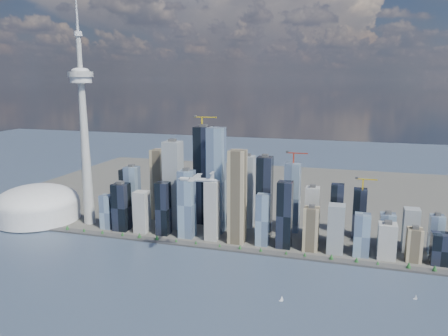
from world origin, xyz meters
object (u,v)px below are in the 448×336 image
(needle_tower, at_px, (84,127))
(sailboat_east, at_px, (416,298))
(dome_stadium, at_px, (37,205))
(airplane, at_px, (197,179))
(sailboat_west, at_px, (281,299))

(needle_tower, height_order, sailboat_east, needle_tower)
(dome_stadium, distance_m, airplane, 508.88)
(dome_stadium, height_order, sailboat_west, dome_stadium)
(dome_stadium, height_order, airplane, airplane)
(sailboat_west, bearing_deg, dome_stadium, 143.07)
(needle_tower, xyz_separation_m, sailboat_west, (505.43, -240.57, -232.68))
(needle_tower, height_order, dome_stadium, needle_tower)
(dome_stadium, relative_size, airplane, 2.67)
(needle_tower, relative_size, sailboat_east, 62.43)
(sailboat_east, bearing_deg, needle_tower, 177.43)
(needle_tower, distance_m, airplane, 371.23)
(dome_stadium, bearing_deg, airplane, -16.38)
(sailboat_west, xyz_separation_m, sailboat_east, (203.55, 66.36, -0.33))
(sailboat_west, distance_m, sailboat_east, 214.09)
(dome_stadium, distance_m, sailboat_east, 865.49)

